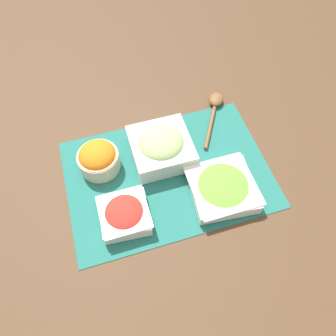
# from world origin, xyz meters

# --- Properties ---
(ground_plane) EXTENTS (3.00, 3.00, 0.00)m
(ground_plane) POSITION_xyz_m (0.00, 0.00, 0.00)
(ground_plane) COLOR #513823
(placemat) EXTENTS (0.59, 0.41, 0.00)m
(placemat) POSITION_xyz_m (0.00, 0.00, 0.00)
(placemat) COLOR #236B60
(placemat) RESTS_ON ground_plane
(tomato_bowl) EXTENTS (0.14, 0.14, 0.06)m
(tomato_bowl) POSITION_xyz_m (0.15, 0.10, 0.03)
(tomato_bowl) COLOR white
(tomato_bowl) RESTS_ON placemat
(lettuce_bowl) EXTENTS (0.19, 0.19, 0.05)m
(lettuce_bowl) POSITION_xyz_m (-0.13, 0.10, 0.03)
(lettuce_bowl) COLOR white
(lettuce_bowl) RESTS_ON placemat
(cucumber_bowl) EXTENTS (0.17, 0.17, 0.09)m
(cucumber_bowl) POSITION_xyz_m (0.00, -0.07, 0.05)
(cucumber_bowl) COLOR silver
(cucumber_bowl) RESTS_ON placemat
(carrot_bowl) EXTENTS (0.12, 0.12, 0.09)m
(carrot_bowl) POSITION_xyz_m (0.19, -0.08, 0.05)
(carrot_bowl) COLOR beige
(carrot_bowl) RESTS_ON placemat
(wooden_spoon) EXTENTS (0.14, 0.22, 0.03)m
(wooden_spoon) POSITION_xyz_m (-0.22, -0.20, 0.02)
(wooden_spoon) COLOR brown
(wooden_spoon) RESTS_ON placemat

